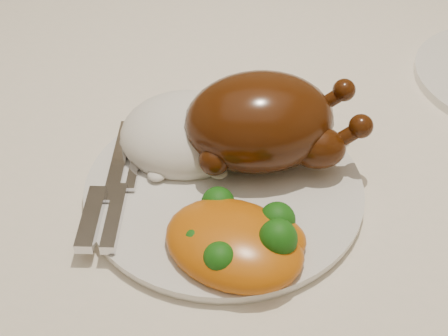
# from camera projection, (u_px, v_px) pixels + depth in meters

# --- Properties ---
(dining_table) EXTENTS (1.60, 0.90, 0.76)m
(dining_table) POSITION_uv_depth(u_px,v_px,m) (159.00, 203.00, 0.71)
(dining_table) COLOR brown
(dining_table) RESTS_ON floor
(tablecloth) EXTENTS (1.73, 1.03, 0.18)m
(tablecloth) POSITION_uv_depth(u_px,v_px,m) (154.00, 154.00, 0.66)
(tablecloth) COLOR silver
(tablecloth) RESTS_ON dining_table
(dinner_plate) EXTENTS (0.29, 0.29, 0.01)m
(dinner_plate) POSITION_uv_depth(u_px,v_px,m) (224.00, 189.00, 0.57)
(dinner_plate) COLOR silver
(dinner_plate) RESTS_ON tablecloth
(roast_chicken) EXTENTS (0.18, 0.14, 0.09)m
(roast_chicken) POSITION_uv_depth(u_px,v_px,m) (264.00, 121.00, 0.57)
(roast_chicken) COLOR #441C07
(roast_chicken) RESTS_ON dinner_plate
(rice_mound) EXTENTS (0.15, 0.14, 0.07)m
(rice_mound) POSITION_uv_depth(u_px,v_px,m) (187.00, 134.00, 0.60)
(rice_mound) COLOR white
(rice_mound) RESTS_ON dinner_plate
(mac_and_cheese) EXTENTS (0.14, 0.12, 0.05)m
(mac_and_cheese) POSITION_uv_depth(u_px,v_px,m) (240.00, 240.00, 0.50)
(mac_and_cheese) COLOR #C6680C
(mac_and_cheese) RESTS_ON dinner_plate
(cutlery) EXTENTS (0.04, 0.17, 0.01)m
(cutlery) POSITION_uv_depth(u_px,v_px,m) (111.00, 198.00, 0.54)
(cutlery) COLOR #BBBBC2
(cutlery) RESTS_ON dinner_plate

